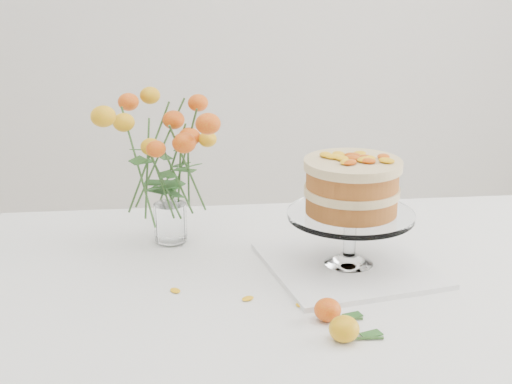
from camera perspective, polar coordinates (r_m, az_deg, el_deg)
The scene contains 10 objects.
table at distance 1.54m, azimuth 3.50°, elevation -9.42°, with size 1.43×0.93×0.76m.
napkin at distance 1.54m, azimuth 7.41°, elevation -5.83°, with size 0.33×0.33×0.01m, color white.
cake_stand at distance 1.49m, azimuth 7.66°, elevation 0.00°, with size 0.27×0.27×0.24m.
rose_vase at distance 1.61m, azimuth -7.09°, elevation 3.30°, with size 0.31×0.31×0.38m.
loose_rose_near at distance 1.26m, azimuth 7.09°, elevation -10.82°, with size 0.10×0.05×0.05m.
loose_rose_far at distance 1.32m, azimuth 5.77°, elevation -9.36°, with size 0.09×0.05×0.04m.
stray_petal_a at distance 1.40m, azimuth -0.66°, elevation -8.53°, with size 0.03×0.02×0.00m, color #FDB40F.
stray_petal_b at distance 1.37m, azimuth 3.71°, elevation -9.06°, with size 0.03×0.02×0.00m, color #FDB40F.
stray_petal_c at distance 1.35m, azimuth 5.70°, elevation -9.73°, with size 0.03×0.02×0.00m, color #FDB40F.
stray_petal_d at distance 1.44m, azimuth -6.48°, elevation -7.85°, with size 0.03×0.02×0.00m, color #FDB40F.
Camera 1 is at (-0.24, -1.34, 1.39)m, focal length 50.00 mm.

